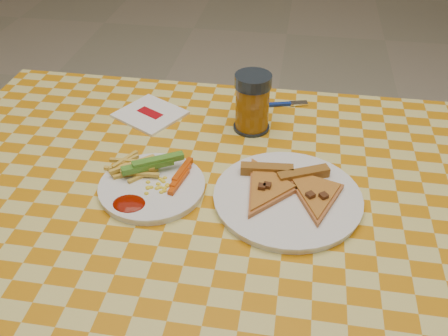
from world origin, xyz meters
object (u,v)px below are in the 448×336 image
(table, at_px, (231,227))
(drink_glass, at_px, (252,103))
(plate_right, at_px, (287,199))
(plate_left, at_px, (152,188))

(table, distance_m, drink_glass, 0.28)
(drink_glass, bearing_deg, plate_right, -68.29)
(plate_left, height_order, plate_right, same)
(table, bearing_deg, plate_right, 4.45)
(plate_left, distance_m, drink_glass, 0.30)
(table, distance_m, plate_left, 0.17)
(plate_left, bearing_deg, drink_glass, 57.01)
(plate_left, distance_m, plate_right, 0.26)
(plate_left, xyz_separation_m, plate_right, (0.25, 0.01, 0.00))
(drink_glass, bearing_deg, plate_left, -122.99)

